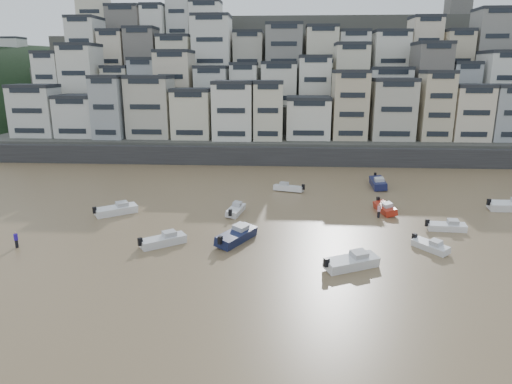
# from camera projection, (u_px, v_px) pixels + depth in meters

# --- Properties ---
(harbor_wall) EXTENTS (140.00, 3.00, 3.50)m
(harbor_wall) POSITION_uv_depth(u_px,v_px,m) (301.00, 156.00, 86.99)
(harbor_wall) COLOR #38383A
(harbor_wall) RESTS_ON ground
(hillside) EXTENTS (141.04, 66.00, 50.00)m
(hillside) POSITION_uv_depth(u_px,v_px,m) (315.00, 87.00, 122.11)
(hillside) COLOR #4C4C47
(hillside) RESTS_ON ground
(boat_a) EXTENTS (5.94, 4.22, 1.56)m
(boat_a) POSITION_uv_depth(u_px,v_px,m) (352.00, 261.00, 42.07)
(boat_a) COLOR silver
(boat_a) RESTS_ON ground
(boat_b) EXTENTS (3.64, 4.26, 1.16)m
(boat_b) POSITION_uv_depth(u_px,v_px,m) (431.00, 245.00, 46.27)
(boat_b) COLOR silver
(boat_b) RESTS_ON ground
(boat_c) EXTENTS (4.69, 6.45, 1.69)m
(boat_c) POSITION_uv_depth(u_px,v_px,m) (236.00, 234.00, 48.54)
(boat_c) COLOR #141B3E
(boat_c) RESTS_ON ground
(boat_d) EXTENTS (4.70, 1.82, 1.26)m
(boat_d) POSITION_uv_depth(u_px,v_px,m) (447.00, 225.00, 51.97)
(boat_d) COLOR white
(boat_d) RESTS_ON ground
(boat_e) EXTENTS (2.56, 5.27, 1.38)m
(boat_e) POSITION_uv_depth(u_px,v_px,m) (385.00, 207.00, 58.51)
(boat_e) COLOR #AB2415
(boat_e) RESTS_ON ground
(boat_f) EXTENTS (2.47, 5.05, 1.32)m
(boat_f) POSITION_uv_depth(u_px,v_px,m) (236.00, 209.00, 57.94)
(boat_f) COLOR silver
(boat_f) RESTS_ON ground
(boat_g) EXTENTS (6.09, 2.10, 1.65)m
(boat_g) POSITION_uv_depth(u_px,v_px,m) (511.00, 205.00, 59.10)
(boat_g) COLOR white
(boat_g) RESTS_ON ground
(boat_h) EXTENTS (5.12, 2.91, 1.33)m
(boat_h) POSITION_uv_depth(u_px,v_px,m) (288.00, 187.00, 68.65)
(boat_h) COLOR silver
(boat_h) RESTS_ON ground
(boat_i) EXTENTS (2.39, 6.66, 1.80)m
(boat_i) POSITION_uv_depth(u_px,v_px,m) (378.00, 181.00, 71.04)
(boat_i) COLOR #161A44
(boat_i) RESTS_ON ground
(boat_j) EXTENTS (5.21, 4.49, 1.42)m
(boat_j) POSITION_uv_depth(u_px,v_px,m) (163.00, 239.00, 47.65)
(boat_j) COLOR silver
(boat_j) RESTS_ON ground
(boat_k) EXTENTS (5.63, 4.85, 1.54)m
(boat_k) POSITION_uv_depth(u_px,v_px,m) (116.00, 208.00, 57.71)
(boat_k) COLOR white
(boat_k) RESTS_ON ground
(person_blue) EXTENTS (0.44, 0.44, 1.74)m
(person_blue) POSITION_uv_depth(u_px,v_px,m) (16.00, 240.00, 46.97)
(person_blue) COLOR #2B16A8
(person_blue) RESTS_ON ground
(person_pink) EXTENTS (0.44, 0.44, 1.74)m
(person_pink) POSITION_uv_depth(u_px,v_px,m) (379.00, 211.00, 56.38)
(person_pink) COLOR #EBA6B5
(person_pink) RESTS_ON ground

